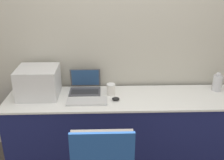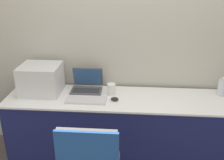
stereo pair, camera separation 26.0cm
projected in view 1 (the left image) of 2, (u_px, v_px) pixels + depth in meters
name	position (u px, v px, depth m)	size (l,w,h in m)	color
wall_back	(122.00, 36.00, 2.76)	(8.00, 0.05, 2.60)	#B7B2A3
table	(123.00, 129.00, 2.80)	(2.39, 0.57, 0.75)	#191E51
printer	(38.00, 81.00, 2.63)	(0.40, 0.36, 0.30)	silver
laptop_left	(85.00, 87.00, 2.77)	(0.32, 0.27, 0.22)	#4C4C51
external_keyboard	(87.00, 101.00, 2.55)	(0.40, 0.17, 0.02)	silver
coffee_cup	(111.00, 89.00, 2.69)	(0.09, 0.09, 0.12)	white
mouse	(116.00, 99.00, 2.58)	(0.08, 0.05, 0.04)	black
metal_pitcher	(217.00, 82.00, 2.78)	(0.10, 0.10, 0.21)	silver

